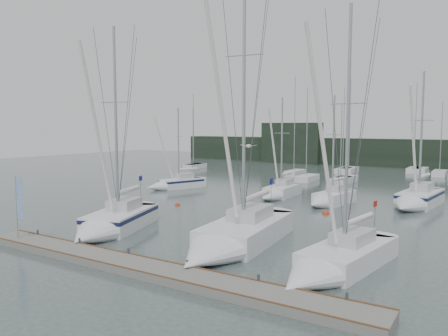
% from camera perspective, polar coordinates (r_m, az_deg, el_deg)
% --- Properties ---
extents(ground, '(160.00, 160.00, 0.00)m').
position_cam_1_polar(ground, '(26.75, -3.02, -10.45)').
color(ground, '#404E4C').
rests_on(ground, ground).
extents(dock, '(24.00, 2.00, 0.40)m').
position_cam_1_polar(dock, '(22.96, -10.39, -12.73)').
color(dock, slate).
rests_on(dock, ground).
extents(far_treeline, '(90.00, 4.00, 5.00)m').
position_cam_1_polar(far_treeline, '(84.48, 21.92, 1.81)').
color(far_treeline, black).
rests_on(far_treeline, ground).
extents(far_building_left, '(12.00, 3.00, 8.00)m').
position_cam_1_polar(far_building_left, '(88.25, 8.82, 3.26)').
color(far_building_left, black).
rests_on(far_building_left, ground).
extents(mast_forest, '(60.88, 25.02, 14.67)m').
position_cam_1_polar(mast_forest, '(64.56, 22.24, -1.01)').
color(mast_forest, silver).
rests_on(mast_forest, ground).
extents(sailboat_near_left, '(5.91, 9.80, 15.23)m').
position_cam_1_polar(sailboat_near_left, '(31.11, -14.76, -7.14)').
color(sailboat_near_left, silver).
rests_on(sailboat_near_left, ground).
extents(sailboat_near_center, '(4.75, 12.54, 19.76)m').
position_cam_1_polar(sailboat_near_center, '(25.99, 0.71, -9.46)').
color(sailboat_near_center, silver).
rests_on(sailboat_near_center, ground).
extents(sailboat_near_right, '(4.22, 9.88, 14.37)m').
position_cam_1_polar(sailboat_near_right, '(22.65, 13.73, -12.17)').
color(sailboat_near_right, silver).
rests_on(sailboat_near_right, ground).
extents(sailboat_mid_a, '(4.57, 7.54, 10.21)m').
position_cam_1_polar(sailboat_mid_a, '(51.63, -6.76, -2.12)').
color(sailboat_mid_a, silver).
rests_on(sailboat_mid_a, ground).
extents(sailboat_mid_b, '(2.68, 7.86, 11.03)m').
position_cam_1_polar(sailboat_mid_b, '(45.08, 6.97, -3.24)').
color(sailboat_mid_b, silver).
rests_on(sailboat_mid_b, ground).
extents(sailboat_mid_c, '(3.30, 6.68, 10.87)m').
position_cam_1_polar(sailboat_mid_c, '(41.68, 13.40, -4.04)').
color(sailboat_mid_c, silver).
rests_on(sailboat_mid_c, ground).
extents(sailboat_mid_d, '(3.89, 9.21, 13.18)m').
position_cam_1_polar(sailboat_mid_d, '(43.09, 23.69, -3.91)').
color(sailboat_mid_d, silver).
rests_on(sailboat_mid_d, ground).
extents(buoy_a, '(0.60, 0.60, 0.60)m').
position_cam_1_polar(buoy_a, '(38.00, 6.77, -5.69)').
color(buoy_a, red).
rests_on(buoy_a, ground).
extents(buoy_b, '(0.58, 0.58, 0.58)m').
position_cam_1_polar(buoy_b, '(37.81, 13.15, -5.85)').
color(buoy_b, red).
rests_on(buoy_b, ground).
extents(buoy_c, '(0.48, 0.48, 0.48)m').
position_cam_1_polar(buoy_c, '(40.95, -6.12, -4.87)').
color(buoy_c, red).
rests_on(buoy_c, ground).
extents(dock_banner, '(0.59, 0.13, 3.92)m').
position_cam_1_polar(dock_banner, '(29.78, -25.24, -3.98)').
color(dock_banner, '#A8ABB0').
rests_on(dock_banner, dock).
extents(seagull, '(1.08, 0.47, 0.21)m').
position_cam_1_polar(seagull, '(25.47, 3.24, 2.88)').
color(seagull, silver).
rests_on(seagull, ground).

